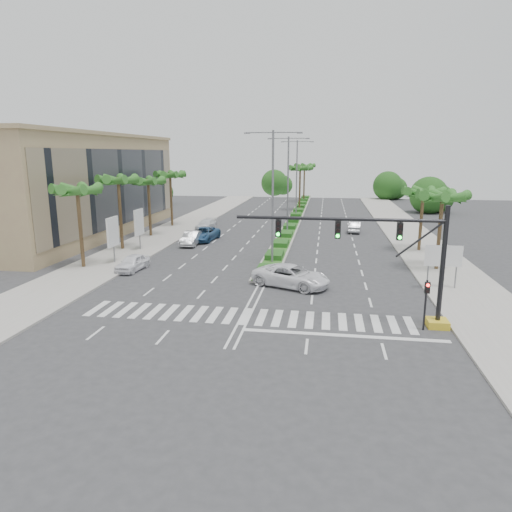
{
  "coord_description": "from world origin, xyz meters",
  "views": [
    {
      "loc": [
        4.79,
        -26.71,
        10.03
      ],
      "look_at": [
        0.03,
        4.06,
        3.0
      ],
      "focal_mm": 32.0,
      "sensor_mm": 36.0,
      "label": 1
    }
  ],
  "objects_px": {
    "car_parked_c": "(204,234)",
    "car_parked_b": "(191,238)",
    "car_parked_d": "(206,224)",
    "car_right": "(355,227)",
    "car_crossing": "(291,276)",
    "car_parked_a": "(132,263)"
  },
  "relations": [
    {
      "from": "car_parked_c",
      "to": "car_parked_b",
      "type": "bearing_deg",
      "value": -97.31
    },
    {
      "from": "car_parked_b",
      "to": "car_crossing",
      "type": "distance_m",
      "value": 19.05
    },
    {
      "from": "car_parked_c",
      "to": "car_crossing",
      "type": "bearing_deg",
      "value": -50.57
    },
    {
      "from": "car_parked_a",
      "to": "car_parked_b",
      "type": "bearing_deg",
      "value": 86.39
    },
    {
      "from": "car_right",
      "to": "car_parked_a",
      "type": "bearing_deg",
      "value": 53.65
    },
    {
      "from": "car_crossing",
      "to": "car_parked_b",
      "type": "bearing_deg",
      "value": 62.56
    },
    {
      "from": "car_crossing",
      "to": "car_parked_a",
      "type": "bearing_deg",
      "value": 101.24
    },
    {
      "from": "car_parked_c",
      "to": "car_crossing",
      "type": "distance_m",
      "value": 20.89
    },
    {
      "from": "car_parked_d",
      "to": "car_right",
      "type": "bearing_deg",
      "value": 7.56
    },
    {
      "from": "car_parked_b",
      "to": "car_parked_d",
      "type": "bearing_deg",
      "value": 94.57
    },
    {
      "from": "car_crossing",
      "to": "car_right",
      "type": "distance_m",
      "value": 26.72
    },
    {
      "from": "car_parked_a",
      "to": "car_parked_d",
      "type": "xyz_separation_m",
      "value": [
        0.63,
        22.5,
        -0.04
      ]
    },
    {
      "from": "car_parked_a",
      "to": "car_right",
      "type": "bearing_deg",
      "value": 53.96
    },
    {
      "from": "car_parked_d",
      "to": "car_crossing",
      "type": "bearing_deg",
      "value": -56.47
    },
    {
      "from": "car_parked_d",
      "to": "car_right",
      "type": "height_order",
      "value": "car_right"
    },
    {
      "from": "car_parked_c",
      "to": "car_right",
      "type": "xyz_separation_m",
      "value": [
        17.86,
        8.65,
        -0.09
      ]
    },
    {
      "from": "car_parked_a",
      "to": "car_parked_c",
      "type": "relative_size",
      "value": 0.73
    },
    {
      "from": "car_crossing",
      "to": "car_parked_c",
      "type": "bearing_deg",
      "value": 56.29
    },
    {
      "from": "car_parked_b",
      "to": "car_parked_c",
      "type": "bearing_deg",
      "value": 75.45
    },
    {
      "from": "car_parked_b",
      "to": "car_crossing",
      "type": "xyz_separation_m",
      "value": [
        12.29,
        -14.55,
        0.08
      ]
    },
    {
      "from": "car_parked_d",
      "to": "car_right",
      "type": "distance_m",
      "value": 19.68
    },
    {
      "from": "car_parked_c",
      "to": "car_right",
      "type": "distance_m",
      "value": 19.84
    }
  ]
}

